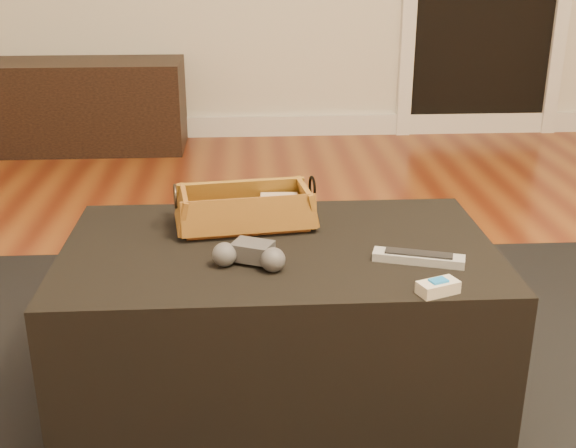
{
  "coord_description": "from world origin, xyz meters",
  "views": [
    {
      "loc": [
        -0.1,
        -1.53,
        1.09
      ],
      "look_at": [
        -0.01,
        -0.01,
        0.49
      ],
      "focal_mm": 45.0,
      "sensor_mm": 36.0,
      "label": 1
    }
  ],
  "objects": [
    {
      "name": "game_controller",
      "position": [
        -0.1,
        -0.1,
        0.46
      ],
      "size": [
        0.17,
        0.12,
        0.05
      ],
      "color": "#3A3B3E",
      "rests_on": "ottoman"
    },
    {
      "name": "ottoman",
      "position": [
        -0.03,
        0.01,
        0.22
      ],
      "size": [
        1.0,
        0.6,
        0.42
      ],
      "primitive_type": "cube",
      "color": "black",
      "rests_on": "area_rug"
    },
    {
      "name": "area_rug",
      "position": [
        -0.03,
        -0.04,
        0.01
      ],
      "size": [
        2.6,
        2.0,
        0.01
      ],
      "primitive_type": "cube",
      "color": "black",
      "rests_on": "floor"
    },
    {
      "name": "floor",
      "position": [
        0.0,
        0.0,
        -0.01
      ],
      "size": [
        5.0,
        5.5,
        0.01
      ],
      "primitive_type": "cube",
      "color": "brown",
      "rests_on": "ground"
    },
    {
      "name": "cream_gadget",
      "position": [
        0.27,
        -0.25,
        0.45
      ],
      "size": [
        0.09,
        0.07,
        0.03
      ],
      "color": "beige",
      "rests_on": "ottoman"
    },
    {
      "name": "baseboard",
      "position": [
        0.0,
        2.73,
        0.06
      ],
      "size": [
        5.0,
        0.04,
        0.12
      ],
      "primitive_type": "cube",
      "color": "white",
      "rests_on": "floor"
    },
    {
      "name": "tv_remote",
      "position": [
        -0.12,
        0.13,
        0.45
      ],
      "size": [
        0.18,
        0.08,
        0.02
      ],
      "primitive_type": "cube",
      "rotation": [
        0.0,
        0.0,
        0.24
      ],
      "color": "black",
      "rests_on": "wicker_basket"
    },
    {
      "name": "silver_remote",
      "position": [
        0.27,
        -0.1,
        0.44
      ],
      "size": [
        0.2,
        0.1,
        0.02
      ],
      "color": "#B4B8BD",
      "rests_on": "ottoman"
    },
    {
      "name": "media_cabinet",
      "position": [
        -1.07,
        2.51,
        0.24
      ],
      "size": [
        1.25,
        0.45,
        0.49
      ],
      "primitive_type": "cube",
      "color": "black",
      "rests_on": "floor"
    },
    {
      "name": "wicker_basket",
      "position": [
        -0.11,
        0.14,
        0.47
      ],
      "size": [
        0.36,
        0.22,
        0.12
      ],
      "color": "#AE5E27",
      "rests_on": "ottoman"
    },
    {
      "name": "cloth_bundle",
      "position": [
        -0.02,
        0.18,
        0.47
      ],
      "size": [
        0.1,
        0.07,
        0.05
      ],
      "primitive_type": "cube",
      "rotation": [
        0.0,
        0.0,
        -0.04
      ],
      "color": "tan",
      "rests_on": "wicker_basket"
    }
  ]
}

